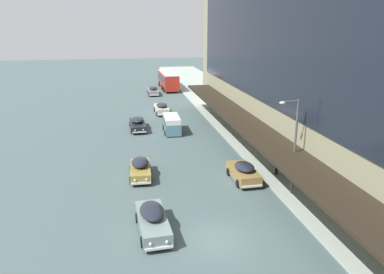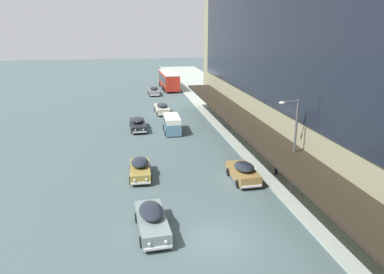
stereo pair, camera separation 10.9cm
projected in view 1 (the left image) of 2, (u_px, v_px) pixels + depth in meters
ground at (215, 240)px, 22.14m from camera, size 240.00×240.00×0.00m
sidewalk_kerb at (381, 221)px, 24.08m from camera, size 10.00×180.00×0.15m
transit_bus_kerbside_front at (168, 79)px, 72.35m from camera, size 2.99×10.92×3.21m
sedan_trailing_near at (140, 168)px, 30.94m from camera, size 1.89×4.31×1.59m
sedan_trailing_mid at (162, 108)px, 52.82m from camera, size 1.92×4.80×1.51m
sedan_oncoming_front at (153, 91)px, 66.47m from camera, size 1.82×4.55×1.53m
sedan_oncoming_rear at (138, 124)px, 44.88m from camera, size 1.92×5.04×1.47m
sedan_second_near at (153, 220)px, 22.80m from camera, size 2.00×4.94×1.63m
sedan_lead_near at (243, 172)px, 30.26m from camera, size 1.93×4.26×1.57m
vw_van at (172, 123)px, 43.68m from camera, size 2.01×4.60×1.96m
pedestrian_at_kerb at (277, 163)px, 31.03m from camera, size 0.55×0.41×1.86m
street_lamp at (293, 141)px, 26.70m from camera, size 1.50×0.28×7.08m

